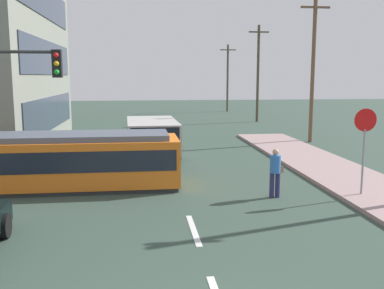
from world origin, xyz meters
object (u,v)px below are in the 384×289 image
(traffic_light_mast, at_px, (12,95))
(streetcar_tram, at_px, (76,160))
(pedestrian_crossing, at_px, (275,170))
(parked_sedan_far, at_px, (48,153))
(stop_sign, at_px, (365,133))
(utility_pole_distant, at_px, (228,77))
(city_bus, at_px, (152,135))
(utility_pole_mid, at_px, (313,68))
(utility_pole_far, at_px, (258,72))

(traffic_light_mast, bearing_deg, streetcar_tram, 55.70)
(streetcar_tram, bearing_deg, pedestrian_crossing, -17.45)
(parked_sedan_far, xyz_separation_m, stop_sign, (11.52, -6.51, 1.57))
(parked_sedan_far, relative_size, utility_pole_distant, 0.59)
(utility_pole_distant, bearing_deg, pedestrian_crossing, -98.78)
(streetcar_tram, xyz_separation_m, pedestrian_crossing, (6.85, -2.15, -0.10))
(utility_pole_distant, bearing_deg, city_bus, -108.89)
(traffic_light_mast, height_order, utility_pole_mid, utility_pole_mid)
(utility_pole_far, height_order, utility_pole_distant, utility_pole_far)
(pedestrian_crossing, distance_m, parked_sedan_far, 10.59)
(pedestrian_crossing, height_order, stop_sign, stop_sign)
(stop_sign, bearing_deg, utility_pole_distant, 85.74)
(city_bus, relative_size, utility_pole_far, 0.62)
(city_bus, bearing_deg, parked_sedan_far, -152.54)
(streetcar_tram, xyz_separation_m, utility_pole_mid, (12.88, 9.92, 3.51))
(utility_pole_distant, bearing_deg, streetcar_tram, -110.02)
(pedestrian_crossing, bearing_deg, city_bus, 114.41)
(streetcar_tram, xyz_separation_m, traffic_light_mast, (-1.50, -2.21, 2.45))
(stop_sign, bearing_deg, city_bus, 127.04)
(stop_sign, distance_m, traffic_light_mast, 11.32)
(utility_pole_far, xyz_separation_m, utility_pole_distant, (-0.38, 11.81, -0.44))
(parked_sedan_far, distance_m, utility_pole_distant, 33.65)
(city_bus, height_order, pedestrian_crossing, city_bus)
(parked_sedan_far, xyz_separation_m, traffic_light_mast, (0.28, -6.17, 2.86))
(city_bus, distance_m, traffic_light_mast, 10.02)
(utility_pole_mid, distance_m, utility_pole_distant, 24.34)
(streetcar_tram, distance_m, utility_pole_mid, 16.64)
(stop_sign, height_order, utility_pole_far, utility_pole_far)
(parked_sedan_far, distance_m, utility_pole_far, 23.89)
(utility_pole_mid, xyz_separation_m, utility_pole_far, (-0.03, 12.53, -0.12))
(city_bus, distance_m, utility_pole_mid, 11.09)
(stop_sign, xyz_separation_m, utility_pole_far, (3.12, 25.00, 2.24))
(pedestrian_crossing, relative_size, parked_sedan_far, 0.37)
(city_bus, bearing_deg, utility_pole_distant, 71.11)
(streetcar_tram, distance_m, parked_sedan_far, 4.37)
(utility_pole_mid, bearing_deg, utility_pole_distant, 90.95)
(traffic_light_mast, bearing_deg, parked_sedan_far, 92.62)
(stop_sign, height_order, utility_pole_distant, utility_pole_distant)
(stop_sign, bearing_deg, traffic_light_mast, 178.23)
(stop_sign, xyz_separation_m, utility_pole_distant, (2.74, 36.81, 1.80))
(parked_sedan_far, bearing_deg, traffic_light_mast, -87.38)
(parked_sedan_far, bearing_deg, city_bus, 27.46)
(streetcar_tram, height_order, traffic_light_mast, traffic_light_mast)
(stop_sign, relative_size, traffic_light_mast, 0.58)
(streetcar_tram, distance_m, traffic_light_mast, 3.62)
(city_bus, bearing_deg, pedestrian_crossing, -65.59)
(streetcar_tram, relative_size, stop_sign, 2.60)
(pedestrian_crossing, distance_m, utility_pole_far, 25.56)
(traffic_light_mast, height_order, utility_pole_distant, utility_pole_distant)
(stop_sign, distance_m, utility_pole_distant, 36.95)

